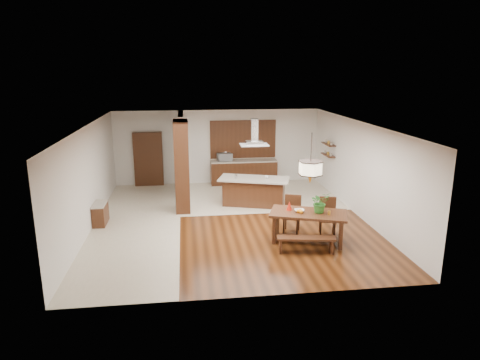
{
  "coord_description": "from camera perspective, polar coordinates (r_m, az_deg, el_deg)",
  "views": [
    {
      "loc": [
        -1.29,
        -12.11,
        4.42
      ],
      "look_at": [
        0.3,
        0.0,
        1.25
      ],
      "focal_mm": 32.0,
      "sensor_mm": 36.0,
      "label": 1
    }
  ],
  "objects": [
    {
      "name": "gold_ornament",
      "position": [
        11.18,
        11.79,
        -4.3
      ],
      "size": [
        0.09,
        0.09,
        0.11
      ],
      "primitive_type": "cylinder",
      "rotation": [
        0.0,
        0.0,
        -0.32
      ],
      "color": "gold",
      "rests_on": "dining_table"
    },
    {
      "name": "rear_counter",
      "position": [
        16.94,
        0.5,
        1.08
      ],
      "size": [
        2.6,
        0.62,
        0.95
      ],
      "color": "black",
      "rests_on": "ground"
    },
    {
      "name": "kitchen_window",
      "position": [
        16.94,
        0.39,
        5.48
      ],
      "size": [
        2.6,
        0.08,
        1.5
      ],
      "primitive_type": "cube",
      "color": "#9F632F",
      "rests_on": "room_shell"
    },
    {
      "name": "range_hood",
      "position": [
        13.82,
        1.92,
        6.41
      ],
      "size": [
        0.9,
        0.55,
        0.87
      ],
      "primitive_type": null,
      "color": "silver",
      "rests_on": "room_shell"
    },
    {
      "name": "dining_bench",
      "position": [
        10.84,
        8.77,
        -8.53
      ],
      "size": [
        1.47,
        0.54,
        0.41
      ],
      "primitive_type": null,
      "rotation": [
        0.0,
        0.0,
        -0.16
      ],
      "color": "black",
      "rests_on": "ground"
    },
    {
      "name": "shelf_lower",
      "position": [
        15.88,
        11.65,
        3.28
      ],
      "size": [
        0.26,
        0.9,
        0.04
      ],
      "primitive_type": "cube",
      "color": "black",
      "rests_on": "room_shell"
    },
    {
      "name": "dining_chair_right",
      "position": [
        11.94,
        11.6,
        -4.85
      ],
      "size": [
        0.56,
        0.56,
        1.03
      ],
      "primitive_type": null,
      "rotation": [
        0.0,
        0.0,
        -0.26
      ],
      "color": "black",
      "rests_on": "ground"
    },
    {
      "name": "tile_kitchen",
      "position": [
        15.48,
        2.29,
        -2.04
      ],
      "size": [
        5.5,
        4.0,
        0.01
      ],
      "primitive_type": "cube",
      "color": "beige",
      "rests_on": "ground"
    },
    {
      "name": "napkin_cone",
      "position": [
        11.37,
        6.59,
        -3.41
      ],
      "size": [
        0.17,
        0.17,
        0.24
      ],
      "primitive_type": "cone",
      "rotation": [
        0.0,
        0.0,
        0.14
      ],
      "color": "red",
      "rests_on": "dining_table"
    },
    {
      "name": "hallway_console",
      "position": [
        13.22,
        -18.12,
        -4.29
      ],
      "size": [
        0.37,
        0.88,
        0.63
      ],
      "primitive_type": "cube",
      "color": "black",
      "rests_on": "ground"
    },
    {
      "name": "shelf_upper",
      "position": [
        15.81,
        11.72,
        4.7
      ],
      "size": [
        0.26,
        0.9,
        0.04
      ],
      "primitive_type": "cube",
      "color": "black",
      "rests_on": "room_shell"
    },
    {
      "name": "hallway_doorway",
      "position": [
        16.91,
        -12.12,
        2.73
      ],
      "size": [
        1.1,
        0.2,
        2.1
      ],
      "primitive_type": "cube",
      "color": "black",
      "rests_on": "ground"
    },
    {
      "name": "island_cup",
      "position": [
        14.07,
        3.58,
        0.41
      ],
      "size": [
        0.15,
        0.15,
        0.09
      ],
      "primitive_type": "imported",
      "rotation": [
        0.0,
        0.0,
        0.42
      ],
      "color": "white",
      "rests_on": "kitchen_island"
    },
    {
      "name": "partition_stub",
      "position": [
        15.7,
        -7.75,
        3.51
      ],
      "size": [
        0.18,
        2.4,
        2.9
      ],
      "primitive_type": "cube",
      "color": "silver",
      "rests_on": "ground"
    },
    {
      "name": "room_shell",
      "position": [
        12.41,
        -1.38,
        3.59
      ],
      "size": [
        9.0,
        9.04,
        2.92
      ],
      "color": "#381B0A",
      "rests_on": "ground"
    },
    {
      "name": "dining_chair_left",
      "position": [
        11.98,
        6.91,
        -4.59
      ],
      "size": [
        0.6,
        0.6,
        1.03
      ],
      "primitive_type": null,
      "rotation": [
        0.0,
        0.0,
        -0.39
      ],
      "color": "black",
      "rests_on": "ground"
    },
    {
      "name": "kitchen_island",
      "position": [
        14.23,
        1.85,
        -1.51
      ],
      "size": [
        2.48,
        1.65,
        0.95
      ],
      "rotation": [
        0.0,
        0.0,
        -0.31
      ],
      "color": "black",
      "rests_on": "ground"
    },
    {
      "name": "microwave",
      "position": [
        16.69,
        -2.07,
        3.07
      ],
      "size": [
        0.63,
        0.51,
        0.3
      ],
      "primitive_type": "imported",
      "rotation": [
        0.0,
        0.0,
        0.3
      ],
      "color": "silver",
      "rests_on": "rear_counter"
    },
    {
      "name": "soffit_band",
      "position": [
        12.28,
        -1.4,
        7.36
      ],
      "size": [
        8.0,
        9.0,
        0.02
      ],
      "primitive_type": "cube",
      "color": "#442111",
      "rests_on": "room_shell"
    },
    {
      "name": "foliage_plant",
      "position": [
        11.25,
        10.61,
        -2.94
      ],
      "size": [
        0.6,
        0.55,
        0.55
      ],
      "primitive_type": "imported",
      "rotation": [
        0.0,
        0.0,
        0.3
      ],
      "color": "#2B6E24",
      "rests_on": "dining_table"
    },
    {
      "name": "pendant_lantern",
      "position": [
        10.91,
        9.43,
        2.85
      ],
      "size": [
        0.64,
        0.64,
        1.31
      ],
      "primitive_type": null,
      "color": "beige",
      "rests_on": "room_shell"
    },
    {
      "name": "fruit_bowl",
      "position": [
        11.28,
        7.91,
        -4.07
      ],
      "size": [
        0.28,
        0.28,
        0.06
      ],
      "primitive_type": "imported",
      "rotation": [
        0.0,
        0.0,
        -0.1
      ],
      "color": "#BCB2A5",
      "rests_on": "dining_table"
    },
    {
      "name": "partition_pier",
      "position": [
        13.64,
        -7.76,
        1.84
      ],
      "size": [
        0.45,
        1.0,
        2.9
      ],
      "primitive_type": "cube",
      "color": "black",
      "rests_on": "ground"
    },
    {
      "name": "tile_hallway",
      "position": [
        12.98,
        -13.55,
        -5.77
      ],
      "size": [
        2.5,
        9.0,
        0.01
      ],
      "primitive_type": "cube",
      "color": "beige",
      "rests_on": "ground"
    },
    {
      "name": "dining_table",
      "position": [
        11.36,
        9.09,
        -5.31
      ],
      "size": [
        2.17,
        1.58,
        0.82
      ],
      "rotation": [
        0.0,
        0.0,
        -0.35
      ],
      "color": "black",
      "rests_on": "ground"
    }
  ]
}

